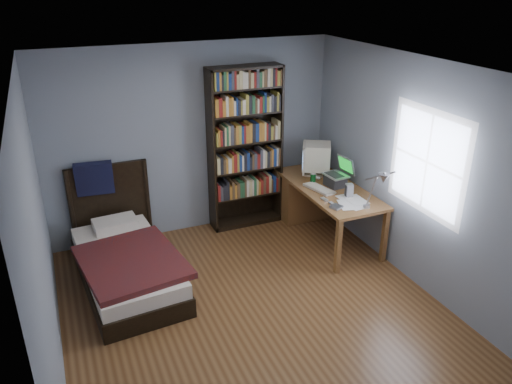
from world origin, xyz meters
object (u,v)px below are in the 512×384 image
(speaker, at_px, (349,190))
(bed, at_px, (125,260))
(crt_monitor, at_px, (315,157))
(keyboard, at_px, (319,189))
(desk_lamp, at_px, (381,181))
(soda_can, at_px, (313,179))
(desk, at_px, (309,194))
(bookshelf, at_px, (245,149))
(laptop, at_px, (337,178))

(speaker, height_order, bed, bed)
(crt_monitor, distance_m, keyboard, 0.58)
(desk_lamp, relative_size, keyboard, 1.41)
(keyboard, bearing_deg, soda_can, 69.12)
(speaker, distance_m, soda_can, 0.59)
(desk, bearing_deg, bookshelf, 158.69)
(desk, bearing_deg, laptop, -77.92)
(laptop, bearing_deg, desk, 102.08)
(speaker, xyz_separation_m, bookshelf, (-0.89, 1.18, 0.29))
(crt_monitor, xyz_separation_m, speaker, (0.02, -0.82, -0.16))
(keyboard, bearing_deg, laptop, -6.73)
(desk, distance_m, desk_lamp, 1.77)
(speaker, bearing_deg, desk_lamp, -83.91)
(desk_lamp, height_order, keyboard, desk_lamp)
(speaker, height_order, soda_can, speaker)
(desk, xyz_separation_m, bookshelf, (-0.83, 0.32, 0.68))
(laptop, xyz_separation_m, soda_can, (-0.24, 0.19, -0.04))
(laptop, distance_m, speaker, 0.36)
(laptop, height_order, keyboard, laptop)
(speaker, distance_m, bookshelf, 1.51)
(desk, relative_size, speaker, 10.18)
(laptop, height_order, soda_can, laptop)
(desk_lamp, height_order, bed, desk_lamp)
(crt_monitor, height_order, soda_can, crt_monitor)
(laptop, relative_size, speaker, 2.24)
(crt_monitor, xyz_separation_m, desk_lamp, (-0.08, -1.55, 0.25))
(speaker, bearing_deg, crt_monitor, 105.59)
(keyboard, height_order, bed, bed)
(bookshelf, height_order, bed, bookshelf)
(soda_can, relative_size, bookshelf, 0.06)
(keyboard, bearing_deg, desk_lamp, -96.47)
(crt_monitor, relative_size, keyboard, 1.21)
(desk, xyz_separation_m, bed, (-2.64, -0.47, -0.16))
(crt_monitor, height_order, desk_lamp, desk_lamp)
(laptop, bearing_deg, crt_monitor, 97.69)
(laptop, xyz_separation_m, bed, (-2.74, 0.02, -0.58))
(soda_can, height_order, bed, bed)
(bookshelf, xyz_separation_m, bed, (-1.81, -0.80, -0.84))
(crt_monitor, bearing_deg, desk, 143.40)
(bed, bearing_deg, keyboard, -1.25)
(desk, relative_size, desk_lamp, 2.78)
(laptop, bearing_deg, bookshelf, 138.76)
(crt_monitor, relative_size, bookshelf, 0.24)
(desk, relative_size, bookshelf, 0.79)
(crt_monitor, height_order, laptop, crt_monitor)
(speaker, xyz_separation_m, soda_can, (-0.20, 0.55, -0.02))
(bed, bearing_deg, crt_monitor, 9.33)
(keyboard, distance_m, bookshelf, 1.14)
(crt_monitor, distance_m, bed, 2.81)
(desk, distance_m, soda_can, 0.50)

